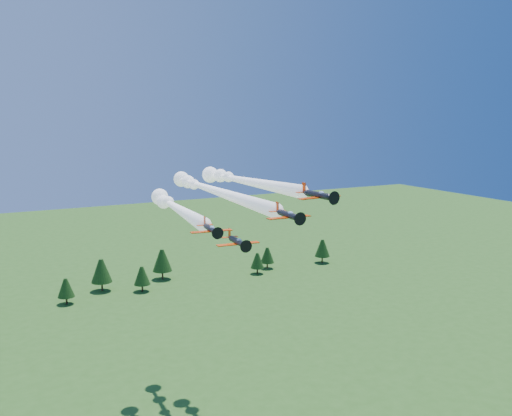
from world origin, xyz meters
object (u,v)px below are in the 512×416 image
plane_right (244,181)px  plane_slot (237,242)px  plane_left (175,207)px  plane_lead (212,190)px

plane_right → plane_slot: plane_right is taller
plane_left → plane_right: plane_right is taller
plane_left → plane_slot: size_ratio=4.94×
plane_right → plane_lead: bearing=160.4°
plane_left → plane_right: bearing=-2.2°
plane_left → plane_slot: 19.83m
plane_left → plane_slot: (4.81, -18.84, -3.90)m
plane_lead → plane_slot: bearing=-97.2°
plane_lead → plane_slot: (-3.16, -18.60, -6.99)m
plane_left → plane_right: 15.38m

